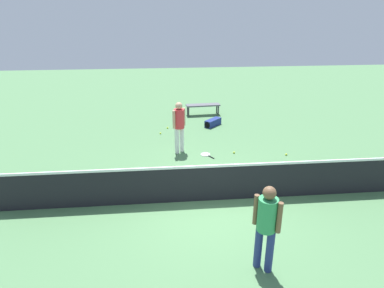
{
  "coord_description": "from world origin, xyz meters",
  "views": [
    {
      "loc": [
        1.11,
        7.14,
        4.44
      ],
      "look_at": [
        0.27,
        -1.55,
        0.9
      ],
      "focal_mm": 31.4,
      "sensor_mm": 36.0,
      "label": 1
    }
  ],
  "objects": [
    {
      "name": "tennis_ball_near_player",
      "position": [
        3.04,
        -0.68,
        0.03
      ],
      "size": [
        0.07,
        0.07,
        0.07
      ],
      "primitive_type": "sphere",
      "color": "#C6E033",
      "rests_on": "ground_plane"
    },
    {
      "name": "tennis_racket_near_player",
      "position": [
        -0.31,
        -2.76,
        0.01
      ],
      "size": [
        0.46,
        0.58,
        0.03
      ],
      "color": "white",
      "rests_on": "ground_plane"
    },
    {
      "name": "ground_plane",
      "position": [
        0.0,
        0.0,
        0.0
      ],
      "size": [
        40.0,
        40.0,
        0.0
      ],
      "primitive_type": "plane",
      "color": "#4C7A4C"
    },
    {
      "name": "player_far_side",
      "position": [
        -0.65,
        2.42,
        1.01
      ],
      "size": [
        0.48,
        0.48,
        1.7
      ],
      "color": "navy",
      "rests_on": "ground_plane"
    },
    {
      "name": "equipment_bag",
      "position": [
        -0.96,
        -5.61,
        0.14
      ],
      "size": [
        0.76,
        0.77,
        0.28
      ],
      "color": "navy",
      "rests_on": "ground_plane"
    },
    {
      "name": "tennis_ball_by_net",
      "position": [
        -2.9,
        -2.48,
        0.03
      ],
      "size": [
        0.07,
        0.07,
        0.07
      ],
      "primitive_type": "sphere",
      "color": "#C6E033",
      "rests_on": "ground_plane"
    },
    {
      "name": "court_net",
      "position": [
        0.0,
        0.0,
        0.5
      ],
      "size": [
        10.09,
        0.09,
        1.07
      ],
      "color": "#4C4C51",
      "rests_on": "ground_plane"
    },
    {
      "name": "tennis_ball_midcourt",
      "position": [
        -1.24,
        -2.79,
        0.03
      ],
      "size": [
        0.07,
        0.07,
        0.07
      ],
      "primitive_type": "sphere",
      "color": "#C6E033",
      "rests_on": "ground_plane"
    },
    {
      "name": "courtside_bench",
      "position": [
        -0.77,
        -7.18,
        0.42
      ],
      "size": [
        1.52,
        0.5,
        0.48
      ],
      "color": "#595960",
      "rests_on": "ground_plane"
    },
    {
      "name": "tennis_ball_stray_left",
      "position": [
        1.15,
        -4.88,
        0.03
      ],
      "size": [
        0.07,
        0.07,
        0.07
      ],
      "primitive_type": "sphere",
      "color": "#C6E033",
      "rests_on": "ground_plane"
    },
    {
      "name": "player_near_side",
      "position": [
        0.53,
        -3.09,
        1.01
      ],
      "size": [
        0.48,
        0.48,
        1.7
      ],
      "color": "white",
      "rests_on": "ground_plane"
    },
    {
      "name": "tennis_ball_baseline",
      "position": [
        0.86,
        -5.47,
        0.03
      ],
      "size": [
        0.07,
        0.07,
        0.07
      ],
      "primitive_type": "sphere",
      "color": "#C6E033",
      "rests_on": "ground_plane"
    }
  ]
}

